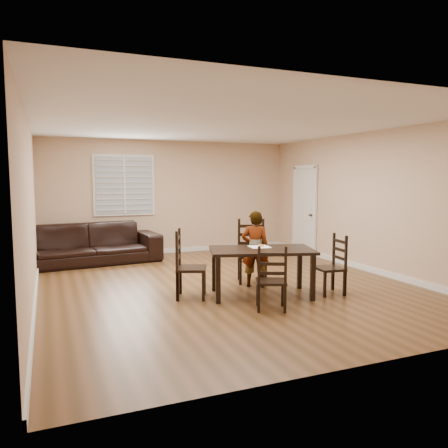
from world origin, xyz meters
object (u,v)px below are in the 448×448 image
(chair_near, at_px, (251,253))
(donut, at_px, (261,245))
(child, at_px, (255,249))
(chair_left, at_px, (183,267))
(dining_table, at_px, (262,254))
(sofa, at_px, (90,244))
(chair_far, at_px, (272,282))
(chair_right, at_px, (336,267))

(chair_near, height_order, donut, chair_near)
(child, bearing_deg, chair_left, 39.21)
(chair_near, bearing_deg, chair_left, -136.38)
(dining_table, bearing_deg, sofa, 137.38)
(child, relative_size, sofa, 0.44)
(dining_table, xyz_separation_m, child, (0.16, 0.54, -0.01))
(chair_left, height_order, donut, chair_left)
(chair_near, distance_m, child, 0.47)
(child, bearing_deg, chair_far, 103.85)
(chair_far, relative_size, child, 0.71)
(chair_near, bearing_deg, sofa, 153.26)
(dining_table, distance_m, chair_far, 0.86)
(chair_left, relative_size, child, 0.82)
(chair_near, relative_size, donut, 11.44)
(chair_right, xyz_separation_m, donut, (-1.08, 0.48, 0.33))
(chair_far, height_order, chair_right, chair_right)
(dining_table, relative_size, chair_far, 1.93)
(chair_left, xyz_separation_m, child, (1.31, 0.19, 0.16))
(child, xyz_separation_m, donut, (-0.09, -0.38, 0.12))
(dining_table, xyz_separation_m, chair_far, (-0.25, -0.79, -0.23))
(child, relative_size, donut, 13.30)
(donut, bearing_deg, chair_near, 74.35)
(chair_far, distance_m, chair_left, 1.45)
(chair_far, xyz_separation_m, donut, (0.31, 0.95, 0.35))
(chair_right, distance_m, sofa, 5.20)
(chair_near, relative_size, chair_right, 1.17)
(dining_table, relative_size, chair_near, 1.60)
(chair_far, height_order, child, child)
(chair_left, bearing_deg, child, -59.44)
(chair_left, distance_m, donut, 1.27)
(chair_far, bearing_deg, chair_near, -83.22)
(dining_table, height_order, chair_left, chair_left)
(chair_left, bearing_deg, dining_table, -84.82)
(chair_left, bearing_deg, chair_near, -44.66)
(dining_table, relative_size, child, 1.37)
(child, bearing_deg, dining_table, 104.44)
(donut, bearing_deg, child, 76.52)
(donut, bearing_deg, dining_table, -112.69)
(chair_left, relative_size, sofa, 0.36)
(chair_right, relative_size, sofa, 0.32)
(dining_table, xyz_separation_m, sofa, (-2.21, 3.67, -0.22))
(chair_far, distance_m, sofa, 4.86)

